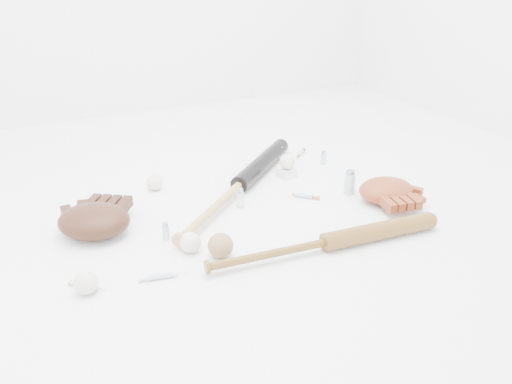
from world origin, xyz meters
name	(u,v)px	position (x,y,z in m)	size (l,w,h in m)	color
bat_dark	(240,184)	(-0.04, 0.20, 0.04)	(1.01, 0.07, 0.07)	black
bat_wood	(326,242)	(0.03, -0.32, 0.03)	(0.85, 0.06, 0.06)	brown
glove_dark	(94,221)	(-0.62, 0.11, 0.05)	(0.29, 0.29, 0.11)	#32190E
glove_tan	(386,190)	(0.44, -0.12, 0.05)	(0.26, 0.26, 0.09)	maroon
trading_card	(111,218)	(-0.55, 0.20, 0.00)	(0.07, 0.09, 0.01)	gold
pedestal	(287,173)	(0.21, 0.25, 0.02)	(0.07, 0.07, 0.04)	white
baseball_on_pedestal	(287,161)	(0.21, 0.25, 0.07)	(0.07, 0.07, 0.07)	silver
baseball_left	(86,283)	(-0.70, -0.22, 0.03)	(0.07, 0.07, 0.07)	silver
baseball_upper	(155,182)	(-0.34, 0.37, 0.03)	(0.07, 0.07, 0.07)	silver
baseball_mid	(190,242)	(-0.36, -0.14, 0.03)	(0.07, 0.07, 0.07)	silver
baseball_aged	(220,246)	(-0.29, -0.21, 0.04)	(0.08, 0.08, 0.08)	#926C46
syringe_0	(86,286)	(-0.70, -0.19, 0.01)	(0.13, 0.02, 0.02)	#ADBCC6
syringe_1	(304,196)	(0.17, 0.04, 0.01)	(0.15, 0.03, 0.02)	#ADBCC6
syringe_2	(249,168)	(0.10, 0.40, 0.01)	(0.17, 0.03, 0.02)	#ADBCC6
syringe_3	(404,200)	(0.50, -0.16, 0.01)	(0.13, 0.02, 0.02)	#ADBCC6
syringe_4	(300,153)	(0.39, 0.45, 0.01)	(0.13, 0.02, 0.02)	#ADBCC6
syringe_5	(161,276)	(-0.49, -0.24, 0.01)	(0.16, 0.03, 0.02)	#ADBCC6
vial_0	(280,153)	(0.28, 0.45, 0.03)	(0.02, 0.02, 0.06)	#B4BEC5
vial_1	(323,157)	(0.43, 0.31, 0.03)	(0.02, 0.02, 0.06)	#B4BEC5
vial_2	(240,198)	(-0.09, 0.08, 0.04)	(0.03, 0.03, 0.08)	#B4BEC5
vial_3	(350,182)	(0.35, 0.00, 0.05)	(0.04, 0.04, 0.10)	#B4BEC5
vial_4	(166,231)	(-0.41, -0.03, 0.03)	(0.02, 0.02, 0.06)	#B4BEC5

